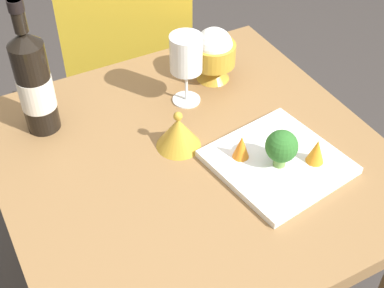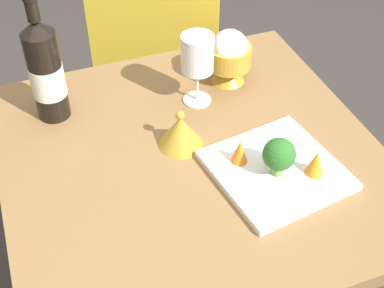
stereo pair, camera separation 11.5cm
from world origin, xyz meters
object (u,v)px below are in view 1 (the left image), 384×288
Objects in this scene: chair_near_window at (132,62)px; rice_bowl at (214,53)px; carrot_garnish_left at (316,151)px; carrot_garnish_right at (241,147)px; serving_plate at (278,162)px; rice_bowl_lid at (178,132)px; wine_glass at (186,56)px; wine_bottle at (34,82)px; broccoli_floret at (282,147)px.

rice_bowl is (-0.05, 0.45, 0.27)m from chair_near_window.
carrot_garnish_left is at bearing -57.90° from chair_near_window.
carrot_garnish_right is at bearing 70.99° from rice_bowl.
serving_plate is (-0.01, 0.79, 0.21)m from chair_near_window.
carrot_garnish_right is (0.10, 0.30, -0.03)m from rice_bowl.
serving_plate is 4.99× the size of carrot_garnish_left.
rice_bowl is 0.27m from rice_bowl_lid.
rice_bowl_lid reaches higher than carrot_garnish_right.
rice_bowl_lid is (0.09, 0.14, -0.09)m from wine_glass.
wine_bottle is (0.39, 0.43, 0.32)m from chair_near_window.
carrot_garnish_left is (-0.08, 0.83, 0.24)m from chair_near_window.
wine_glass is (0.05, 0.50, 0.33)m from chair_near_window.
wine_glass is at bearing -78.85° from broccoli_floret.
wine_glass reaches higher than broccoli_floret.
wine_bottle is 0.47m from carrot_garnish_right.
wine_glass is 1.26× the size of rice_bowl.
rice_bowl_lid is at bearing -49.71° from carrot_garnish_right.
rice_bowl_lid is (0.14, 0.63, 0.24)m from chair_near_window.
rice_bowl_lid is 0.22m from serving_plate.
wine_glass is at bearing 168.56° from wine_bottle.
broccoli_floret is 1.51× the size of carrot_garnish_left.
rice_bowl_lid is 1.79× the size of carrot_garnish_right.
serving_plate is at bearing 145.30° from carrot_garnish_right.
rice_bowl is (-0.10, -0.05, -0.05)m from wine_glass.
broccoli_floret is at bearing 131.91° from rice_bowl_lid.
rice_bowl_lid is 0.23m from broccoli_floret.
chair_near_window is at bearing -84.57° from carrot_garnish_left.
serving_plate is (-0.07, 0.29, -0.12)m from wine_glass.
wine_glass is (-0.33, 0.07, 0.00)m from wine_bottle.
carrot_garnish_left and carrot_garnish_right have the same top height.
broccoli_floret is at bearing 134.71° from carrot_garnish_right.
chair_near_window is 0.78m from carrot_garnish_right.
wine_bottle is 0.55m from serving_plate.
wine_bottle is 0.62m from carrot_garnish_left.
carrot_garnish_left is (-0.03, 0.38, -0.03)m from rice_bowl.
broccoli_floret is (-0.06, 0.30, -0.06)m from wine_glass.
chair_near_window is at bearing -93.96° from carrot_garnish_right.
chair_near_window is at bearing -132.03° from wine_bottle.
chair_near_window is 0.60m from wine_glass.
rice_bowl_lid is at bearing 140.14° from wine_bottle.
broccoli_floret is (-0.15, 0.17, 0.03)m from rice_bowl_lid.
wine_bottle reaches higher than broccoli_floret.
wine_bottle is 0.54m from broccoli_floret.
serving_plate is 0.06m from broccoli_floret.
carrot_garnish_left is 1.02× the size of carrot_garnish_right.
wine_bottle is 0.33m from rice_bowl_lid.
rice_bowl_lid reaches higher than carrot_garnish_left.
wine_glass is at bearing -69.43° from chair_near_window.
broccoli_floret reaches higher than carrot_garnish_left.
carrot_garnish_right is (-0.34, 0.31, -0.08)m from wine_bottle.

